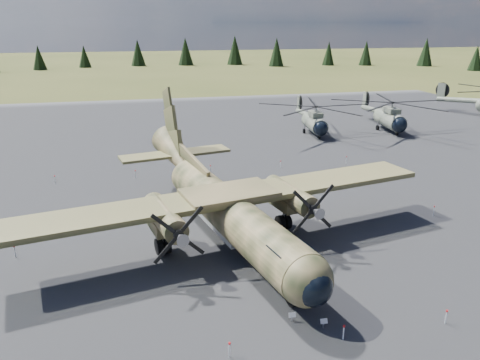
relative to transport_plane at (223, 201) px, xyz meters
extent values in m
plane|color=brown|center=(1.72, 0.21, -3.00)|extent=(500.00, 500.00, 0.00)
cube|color=#56575B|center=(1.72, 10.21, -3.00)|extent=(120.00, 120.00, 0.04)
cylinder|color=#30381E|center=(0.35, -1.65, -0.50)|extent=(7.00, 19.78, 3.04)
sphere|color=#30381E|center=(2.35, -11.22, -0.50)|extent=(3.53, 3.53, 2.98)
sphere|color=black|center=(2.48, -11.81, -0.55)|extent=(2.60, 2.60, 2.19)
cube|color=black|center=(2.00, -9.52, 0.32)|extent=(2.49, 2.15, 0.60)
cone|color=#30381E|center=(-2.29, 10.91, 0.64)|extent=(4.45, 7.93, 4.58)
cube|color=gray|center=(0.12, -0.58, -1.75)|extent=(3.36, 6.81, 0.54)
cube|color=#31381D|center=(0.23, -1.12, 0.75)|extent=(31.62, 10.09, 0.38)
cube|color=#30381E|center=(0.23, -1.12, 0.99)|extent=(7.19, 5.17, 0.38)
cylinder|color=#30381E|center=(-4.49, -2.44, 0.15)|extent=(2.76, 5.87, 1.63)
cube|color=#30381E|center=(-4.67, -1.59, -0.56)|extent=(2.35, 3.95, 0.87)
cone|color=gray|center=(-3.76, -5.90, 0.15)|extent=(1.01, 1.13, 0.83)
cylinder|color=black|center=(-4.67, -1.59, -2.40)|extent=(1.18, 1.37, 1.20)
cylinder|color=#30381E|center=(5.09, -0.43, 0.15)|extent=(2.76, 5.87, 1.63)
cube|color=#30381E|center=(4.91, 0.42, -0.56)|extent=(2.35, 3.95, 0.87)
cone|color=gray|center=(5.81, -3.89, 0.15)|extent=(1.01, 1.13, 0.83)
cylinder|color=black|center=(4.91, 0.42, -2.40)|extent=(1.18, 1.37, 1.20)
cube|color=#30381E|center=(-1.44, 6.87, 1.29)|extent=(1.98, 8.10, 1.83)
cube|color=#31381D|center=(-2.40, 11.44, 0.70)|extent=(10.71, 4.48, 0.24)
cylinder|color=gray|center=(2.09, -9.95, -1.61)|extent=(0.18, 0.18, 0.98)
cylinder|color=black|center=(2.09, -9.95, -2.40)|extent=(0.58, 1.07, 1.02)
cylinder|color=gray|center=(19.46, 30.80, -1.34)|extent=(2.94, 6.69, 2.25)
sphere|color=black|center=(19.10, 27.58, -1.38)|extent=(2.28, 2.28, 2.07)
sphere|color=gray|center=(19.81, 34.02, -1.34)|extent=(2.28, 2.28, 2.07)
cube|color=gray|center=(19.42, 30.45, 0.10)|extent=(1.83, 3.03, 0.67)
cylinder|color=gray|center=(19.42, 30.45, 0.78)|extent=(0.36, 0.36, 0.90)
cylinder|color=gray|center=(20.17, 37.38, -1.02)|extent=(1.58, 7.72, 1.29)
cube|color=gray|center=(20.54, 40.73, 0.10)|extent=(0.33, 1.27, 2.16)
cylinder|color=black|center=(20.85, 40.70, 0.10)|extent=(0.31, 2.33, 2.34)
cylinder|color=black|center=(19.16, 28.12, -2.64)|extent=(0.32, 0.64, 0.61)
cylinder|color=black|center=(18.36, 32.01, -2.64)|extent=(0.35, 0.74, 0.72)
cylinder|color=gray|center=(18.36, 32.01, -2.17)|extent=(0.14, 0.14, 1.30)
cylinder|color=black|center=(20.78, 31.75, -2.64)|extent=(0.35, 0.74, 0.72)
cylinder|color=gray|center=(20.78, 31.75, -2.17)|extent=(0.14, 0.14, 1.30)
cylinder|color=gray|center=(31.19, 30.32, -1.24)|extent=(3.16, 7.09, 2.38)
sphere|color=black|center=(30.79, 26.92, -1.29)|extent=(2.43, 2.43, 2.19)
sphere|color=gray|center=(31.59, 33.73, -1.24)|extent=(2.43, 2.43, 2.19)
cube|color=gray|center=(31.15, 29.95, 0.29)|extent=(1.96, 3.21, 0.71)
cylinder|color=gray|center=(31.15, 29.95, 1.00)|extent=(0.38, 0.38, 0.95)
cylinder|color=gray|center=(32.01, 37.28, -0.91)|extent=(1.74, 8.17, 1.36)
cube|color=gray|center=(32.42, 40.82, 0.29)|extent=(0.36, 1.35, 2.29)
cylinder|color=black|center=(32.75, 40.78, 0.29)|extent=(0.34, 2.47, 2.48)
cylinder|color=black|center=(30.86, 27.49, -2.62)|extent=(0.34, 0.67, 0.65)
cylinder|color=black|center=(30.05, 31.61, -2.62)|extent=(0.37, 0.79, 0.76)
cylinder|color=gray|center=(30.05, 31.61, -2.12)|extent=(0.15, 0.15, 1.38)
cylinder|color=black|center=(32.60, 31.31, -2.62)|extent=(0.37, 0.79, 0.76)
cylinder|color=gray|center=(32.60, 31.31, -2.12)|extent=(0.15, 0.15, 1.38)
cylinder|color=gray|center=(51.48, 41.08, -0.65)|extent=(4.59, 8.66, 1.53)
cube|color=gray|center=(49.82, 44.72, 0.68)|extent=(0.83, 1.46, 2.56)
cylinder|color=black|center=(50.16, 44.87, 0.68)|extent=(1.21, 2.55, 2.77)
cube|color=gray|center=(1.62, -11.26, -2.76)|extent=(0.07, 0.07, 0.48)
cube|color=white|center=(1.62, -11.30, -2.53)|extent=(0.39, 0.17, 0.27)
cube|color=gray|center=(3.08, -12.17, -2.76)|extent=(0.07, 0.07, 0.48)
cube|color=white|center=(3.08, -12.22, -2.53)|extent=(0.39, 0.17, 0.27)
cylinder|color=white|center=(-2.28, -13.29, -2.60)|extent=(0.07, 0.07, 0.80)
cylinder|color=red|center=(-2.28, -13.29, -2.20)|extent=(0.12, 0.12, 0.10)
cylinder|color=white|center=(3.72, -13.29, -2.60)|extent=(0.07, 0.07, 0.80)
cylinder|color=red|center=(3.72, -13.29, -2.20)|extent=(0.12, 0.12, 0.10)
cylinder|color=white|center=(9.72, -13.29, -2.60)|extent=(0.07, 0.07, 0.80)
cylinder|color=red|center=(9.72, -13.29, -2.20)|extent=(0.12, 0.12, 0.10)
cylinder|color=white|center=(-14.28, 16.21, -2.60)|extent=(0.07, 0.07, 0.80)
cylinder|color=red|center=(-14.28, 16.21, -2.20)|extent=(0.12, 0.12, 0.10)
cylinder|color=white|center=(-6.28, 16.21, -2.60)|extent=(0.07, 0.07, 0.80)
cylinder|color=red|center=(-6.28, 16.21, -2.20)|extent=(0.12, 0.12, 0.10)
cylinder|color=white|center=(1.72, 16.21, -2.60)|extent=(0.07, 0.07, 0.80)
cylinder|color=red|center=(1.72, 16.21, -2.20)|extent=(0.12, 0.12, 0.10)
cylinder|color=white|center=(9.72, 16.21, -2.60)|extent=(0.07, 0.07, 0.80)
cylinder|color=red|center=(9.72, 16.21, -2.20)|extent=(0.12, 0.12, 0.10)
cylinder|color=white|center=(17.72, 16.21, -2.60)|extent=(0.07, 0.07, 0.80)
cylinder|color=red|center=(17.72, 16.21, -2.20)|extent=(0.12, 0.12, 0.10)
cylinder|color=white|center=(-14.78, 0.21, -2.60)|extent=(0.07, 0.07, 0.80)
cylinder|color=red|center=(-14.78, 0.21, -2.20)|extent=(0.12, 0.12, 0.10)
cylinder|color=white|center=(18.22, 0.21, -2.60)|extent=(0.07, 0.07, 0.80)
cylinder|color=red|center=(18.22, 0.21, -2.20)|extent=(0.12, 0.12, 0.10)
cone|color=black|center=(108.61, 109.32, 1.17)|extent=(4.67, 4.67, 8.34)
cone|color=black|center=(102.51, 129.27, 2.11)|extent=(5.73, 5.73, 10.23)
cone|color=black|center=(82.14, 137.07, 1.54)|extent=(5.09, 5.09, 9.09)
cone|color=black|center=(68.42, 140.66, 1.40)|extent=(4.93, 4.93, 8.80)
cone|color=black|center=(47.68, 140.99, 2.18)|extent=(5.80, 5.80, 10.35)
cone|color=black|center=(34.05, 151.54, 2.47)|extent=(6.13, 6.13, 10.94)
cone|color=black|center=(15.06, 152.99, 2.13)|extent=(5.74, 5.74, 10.25)
cone|color=black|center=(-2.79, 153.83, 1.81)|extent=(5.39, 5.39, 9.62)
cone|color=black|center=(-21.98, 151.49, 0.91)|extent=(4.38, 4.38, 7.82)
cone|color=black|center=(-36.52, 145.64, 1.13)|extent=(4.63, 4.63, 8.27)
camera|label=1|loc=(-6.02, -31.85, 12.56)|focal=35.00mm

